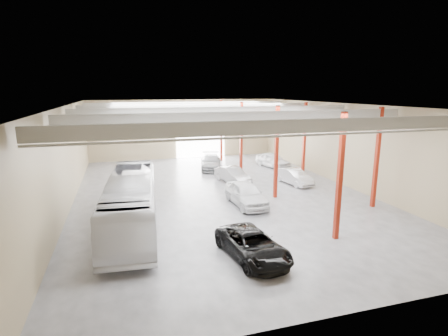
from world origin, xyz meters
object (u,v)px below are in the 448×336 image
car_row_b (233,175)px  car_row_c (211,162)px  car_right_near (294,177)px  car_right_far (273,160)px  coach_bus (132,203)px  car_row_a (246,194)px  black_sedan (252,245)px

car_row_b → car_row_c: 5.97m
car_row_c → car_right_near: car_row_c is taller
car_row_b → car_right_far: car_right_far is taller
car_right_far → coach_bus: bearing=-152.7°
car_row_a → car_right_near: 7.35m
coach_bus → car_right_far: 20.18m
black_sedan → car_row_b: car_row_b is taller
coach_bus → car_row_b: bearing=47.9°
car_row_c → car_right_far: bearing=5.0°
black_sedan → car_right_near: bearing=46.6°
car_row_a → car_row_c: (0.54, 12.10, -0.09)m
coach_bus → black_sedan: size_ratio=2.39×
car_row_b → black_sedan: bearing=-117.5°
car_row_a → car_right_far: car_row_a is taller
black_sedan → car_row_a: size_ratio=1.00×
car_right_near → car_right_far: bearing=70.4°
car_right_far → car_row_c: bearing=157.6°
black_sedan → car_row_a: 8.14m
coach_bus → car_row_b: coach_bus is taller
coach_bus → car_right_far: bearing=46.4°
car_row_c → car_right_near: bearing=-41.9°
car_row_b → coach_bus: bearing=-150.5°
car_row_b → car_right_near: (5.03, -1.93, -0.03)m
coach_bus → car_row_b: size_ratio=2.74×
car_row_c → car_right_far: (6.60, -0.96, 0.02)m
black_sedan → car_row_c: size_ratio=0.95×
car_row_c → coach_bus: bearing=-107.5°
black_sedan → coach_bus: bearing=126.7°
black_sedan → car_row_a: car_row_a is taller
car_right_near → car_row_a: bearing=-155.3°
car_row_a → car_row_b: bearing=78.8°
car_row_b → car_row_a: bearing=-112.5°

